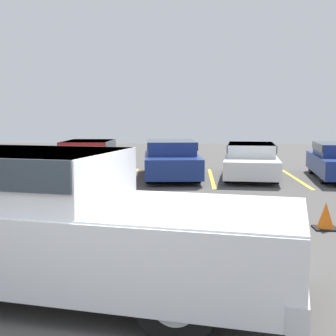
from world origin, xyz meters
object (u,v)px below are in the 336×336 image
(parked_sedan_b, at_px, (171,158))
(traffic_cone, at_px, (326,217))
(parked_sedan_a, at_px, (88,158))
(pickup_truck, at_px, (52,222))
(parked_sedan_c, at_px, (251,159))

(parked_sedan_b, xyz_separation_m, traffic_cone, (3.28, -7.10, -0.44))
(parked_sedan_a, xyz_separation_m, traffic_cone, (6.17, -7.19, -0.43))
(traffic_cone, bearing_deg, parked_sedan_a, 130.62)
(pickup_truck, distance_m, traffic_cone, 5.40)
(parked_sedan_a, bearing_deg, pickup_truck, 9.61)
(pickup_truck, xyz_separation_m, traffic_cone, (4.20, 3.34, -0.63))
(parked_sedan_b, bearing_deg, parked_sedan_c, 89.61)
(traffic_cone, bearing_deg, pickup_truck, -141.58)
(parked_sedan_c, bearing_deg, traffic_cone, 9.90)
(parked_sedan_a, distance_m, parked_sedan_c, 5.64)
(pickup_truck, bearing_deg, traffic_cone, 50.32)
(traffic_cone, bearing_deg, parked_sedan_b, 114.76)
(pickup_truck, relative_size, parked_sedan_b, 1.36)
(pickup_truck, bearing_deg, parked_sedan_b, 96.82)
(parked_sedan_a, height_order, parked_sedan_c, parked_sedan_a)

